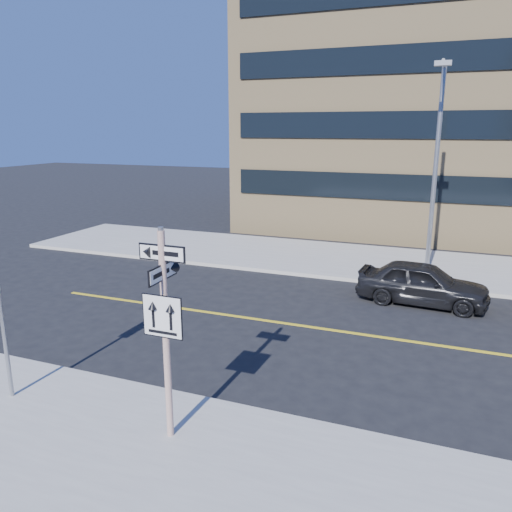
% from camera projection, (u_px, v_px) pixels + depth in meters
% --- Properties ---
extents(ground, '(120.00, 120.00, 0.00)m').
position_uv_depth(ground, '(225.00, 382.00, 11.87)').
color(ground, black).
rests_on(ground, ground).
extents(sign_pole, '(0.92, 0.92, 4.06)m').
position_uv_depth(sign_pole, '(165.00, 324.00, 8.99)').
color(sign_pole, white).
rests_on(sign_pole, near_sidewalk).
extents(parked_car_a, '(2.07, 4.44, 1.47)m').
position_uv_depth(parked_car_a, '(422.00, 283.00, 16.98)').
color(parked_car_a, black).
rests_on(parked_car_a, ground).
extents(streetlight_a, '(0.55, 2.25, 8.00)m').
position_uv_depth(streetlight_a, '(436.00, 158.00, 19.00)').
color(streetlight_a, gray).
rests_on(streetlight_a, far_sidewalk).
extents(building_brick, '(18.00, 18.00, 18.00)m').
position_uv_depth(building_brick, '(417.00, 77.00, 31.50)').
color(building_brick, tan).
rests_on(building_brick, ground).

